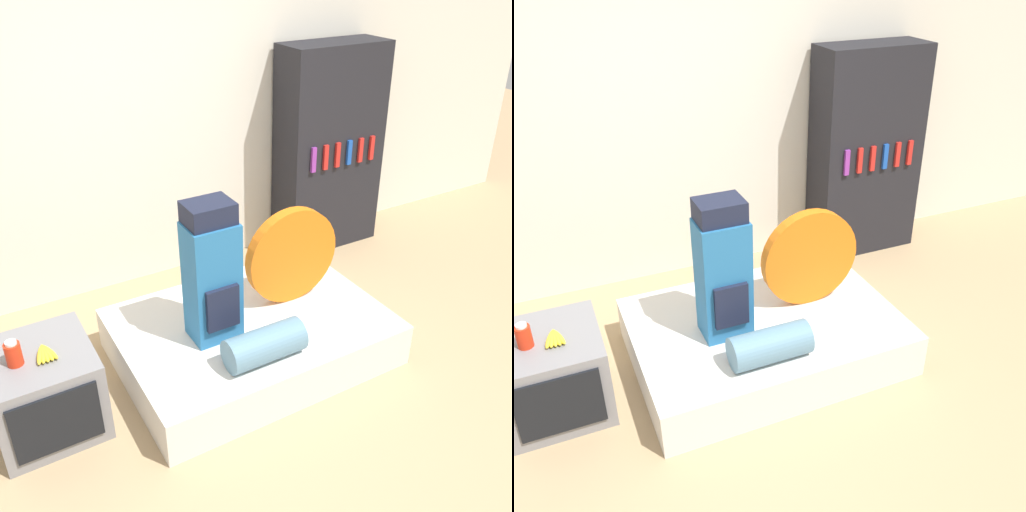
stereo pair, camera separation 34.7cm
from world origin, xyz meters
The scene contains 10 objects.
ground_plane centered at (0.00, 0.00, 0.00)m, with size 16.00×16.00×0.00m, color tan.
wall_back centered at (0.00, 1.88, 1.30)m, with size 8.00×0.05×2.60m.
bed centered at (0.16, 0.55, 0.15)m, with size 1.68×1.20×0.29m.
backpack centered at (-0.12, 0.52, 0.72)m, with size 0.29×0.26×0.88m.
tent_bag centered at (0.51, 0.62, 0.62)m, with size 0.66×0.08×0.66m.
sleeping_roll centered at (0.02, 0.15, 0.39)m, with size 0.47×0.21×0.21m.
television centered at (-1.14, 0.58, 0.25)m, with size 0.56×0.60×0.50m.
canister centered at (-1.25, 0.55, 0.57)m, with size 0.08×0.08×0.15m.
banana_bunch centered at (-1.10, 0.54, 0.52)m, with size 0.13×0.17×0.03m.
bookshelf centered at (1.55, 1.64, 0.87)m, with size 0.90×0.40×1.73m.
Camera 2 is at (-1.02, -2.22, 2.44)m, focal length 40.00 mm.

